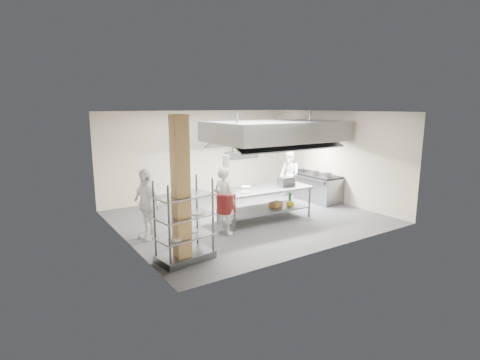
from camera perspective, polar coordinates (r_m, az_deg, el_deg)
floor at (r=10.84m, az=1.13°, el=-5.70°), size 7.00×7.00×0.00m
ceiling at (r=10.37m, az=1.19°, el=10.37°), size 7.00×7.00×0.00m
wall_back at (r=13.06m, az=-6.32°, el=3.88°), size 7.00×0.00×7.00m
wall_left at (r=9.02m, az=-17.50°, el=0.14°), size 0.00×6.00×6.00m
wall_right at (r=12.79m, az=14.23°, el=3.45°), size 0.00×6.00×6.00m
column at (r=7.46m, az=-9.01°, el=-1.71°), size 0.30×0.30×3.00m
exhaust_hood at (r=11.49m, az=5.44°, el=7.41°), size 4.00×2.50×0.60m
hood_strip_a at (r=10.98m, az=1.72°, el=5.61°), size 1.60×0.12×0.04m
hood_strip_b at (r=12.10m, az=8.76°, el=6.00°), size 1.60×0.12×0.04m
wall_shelf at (r=13.83m, az=0.66°, el=4.35°), size 1.50×0.28×0.04m
island at (r=10.56m, az=3.75°, el=-3.61°), size 2.69×1.22×0.91m
island_worktop at (r=10.46m, az=3.78°, el=-1.36°), size 2.69×1.22×0.06m
island_undershelf at (r=10.60m, az=3.74°, el=-4.42°), size 2.47×1.10×0.04m
pass_rack at (r=7.76m, az=-8.50°, el=-6.12°), size 1.23×0.83×1.71m
cooking_range at (r=13.01m, az=11.13°, el=-1.12°), size 0.80×2.00×0.84m
range_top at (r=12.93m, az=11.21°, el=0.83°), size 0.78×1.96×0.06m
chef_head at (r=9.29m, az=-2.37°, el=-3.10°), size 0.57×0.71×1.71m
chef_line at (r=13.13m, az=7.54°, el=0.86°), size 0.66×0.83×1.63m
chef_plating at (r=9.22m, az=-14.11°, el=-3.58°), size 0.61×1.06×1.71m
griddle at (r=10.85m, az=7.06°, el=-0.24°), size 0.45×0.37×0.21m
wicker_basket at (r=10.76m, az=5.49°, el=-3.70°), size 0.38×0.30×0.15m
stockpot at (r=12.55m, az=11.45°, el=1.06°), size 0.26×0.26×0.18m
plate_stack at (r=7.86m, az=-8.43°, el=-8.25°), size 0.28×0.28×0.05m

